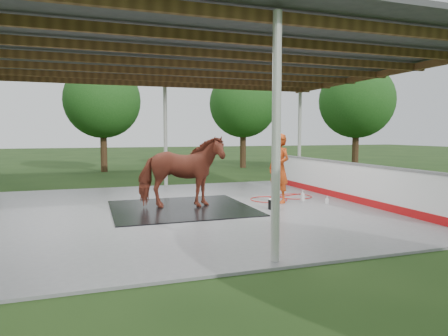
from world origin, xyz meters
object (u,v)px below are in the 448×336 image
object	(u,v)px
dasher_board	(344,181)
horse	(181,172)
handler	(279,168)
wash_bucket	(273,204)

from	to	relation	value
dasher_board	horse	size ratio (longest dim) A/B	3.52
handler	horse	bearing A→B (deg)	-106.38
horse	dasher_board	bearing A→B (deg)	-79.91
dasher_board	horse	bearing A→B (deg)	178.97
handler	wash_bucket	world-z (taller)	handler
dasher_board	horse	world-z (taller)	horse
wash_bucket	dasher_board	bearing A→B (deg)	16.04
handler	wash_bucket	bearing A→B (deg)	-50.63
horse	handler	xyz separation A→B (m)	(2.90, 0.01, 0.01)
horse	handler	bearing A→B (deg)	-78.64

